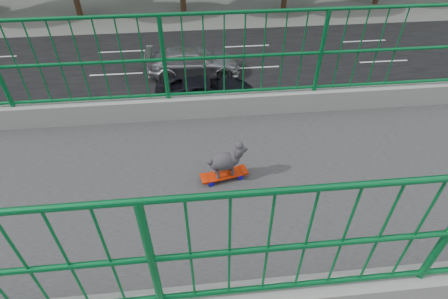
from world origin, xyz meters
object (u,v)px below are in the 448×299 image
Objects in this scene: car_2 at (206,92)px; car_3 at (194,62)px; skateboard at (224,175)px; poodle at (226,160)px.

car_3 is at bearing 8.69° from car_2.
skateboard is 16.72m from car_3.
car_3 is at bearing 168.86° from poodle.
car_2 is 3.24m from car_3.
poodle reaches higher than car_2.
car_3 reaches higher than car_2.
car_2 is (-12.29, 0.34, -6.36)m from skateboard.
car_2 is 0.95× the size of car_3.
skateboard is at bearing -179.45° from car_3.
poodle is 16.80m from car_3.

